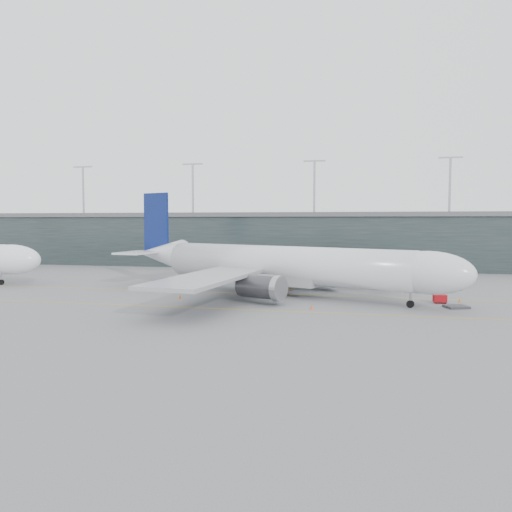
# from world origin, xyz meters

# --- Properties ---
(ground) EXTENTS (320.00, 320.00, 0.00)m
(ground) POSITION_xyz_m (0.00, 0.00, 0.00)
(ground) COLOR #5E5E63
(ground) RESTS_ON ground
(taxiline_a) EXTENTS (160.00, 0.25, 0.02)m
(taxiline_a) POSITION_xyz_m (0.00, -4.00, 0.01)
(taxiline_a) COLOR #CE9413
(taxiline_a) RESTS_ON ground
(taxiline_b) EXTENTS (160.00, 0.25, 0.02)m
(taxiline_b) POSITION_xyz_m (0.00, -20.00, 0.01)
(taxiline_b) COLOR #CE9413
(taxiline_b) RESTS_ON ground
(taxiline_lead_main) EXTENTS (0.25, 60.00, 0.02)m
(taxiline_lead_main) POSITION_xyz_m (5.00, 20.00, 0.01)
(taxiline_lead_main) COLOR #CE9413
(taxiline_lead_main) RESTS_ON ground
(terminal) EXTENTS (240.00, 36.00, 29.00)m
(terminal) POSITION_xyz_m (-0.00, 58.00, 7.62)
(terminal) COLOR #1D2728
(terminal) RESTS_ON ground
(main_aircraft) EXTENTS (63.57, 58.70, 18.60)m
(main_aircraft) POSITION_xyz_m (4.29, -4.55, 5.22)
(main_aircraft) COLOR silver
(main_aircraft) RESTS_ON ground
(jet_bridge) EXTENTS (13.35, 43.89, 6.06)m
(jet_bridge) POSITION_xyz_m (17.34, 21.96, 4.53)
(jet_bridge) COLOR #28282D
(jet_bridge) RESTS_ON ground
(gse_cart) EXTENTS (2.11, 1.50, 1.33)m
(gse_cart) POSITION_xyz_m (30.30, -7.88, 0.74)
(gse_cart) COLOR #A30B12
(gse_cart) RESTS_ON ground
(baggage_dolly) EXTENTS (3.82, 3.44, 0.32)m
(baggage_dolly) POSITION_xyz_m (32.08, -11.85, 0.19)
(baggage_dolly) COLOR #343439
(baggage_dolly) RESTS_ON ground
(uld_a) EXTENTS (2.34, 2.12, 1.75)m
(uld_a) POSITION_xyz_m (-5.95, 9.03, 0.92)
(uld_a) COLOR #37373C
(uld_a) RESTS_ON ground
(uld_b) EXTENTS (2.29, 1.93, 1.90)m
(uld_b) POSITION_xyz_m (-3.77, 12.08, 1.00)
(uld_b) COLOR #37373C
(uld_b) RESTS_ON ground
(uld_c) EXTENTS (2.46, 2.06, 2.07)m
(uld_c) POSITION_xyz_m (-0.55, 11.51, 1.09)
(uld_c) COLOR #37373C
(uld_c) RESTS_ON ground
(cone_nose) EXTENTS (0.46, 0.46, 0.73)m
(cone_nose) POSITION_xyz_m (33.47, -6.37, 0.36)
(cone_nose) COLOR #DC630C
(cone_nose) RESTS_ON ground
(cone_wing_stbd) EXTENTS (0.45, 0.45, 0.71)m
(cone_wing_stbd) POSITION_xyz_m (11.27, -17.62, 0.36)
(cone_wing_stbd) COLOR #E9530C
(cone_wing_stbd) RESTS_ON ground
(cone_wing_port) EXTENTS (0.38, 0.38, 0.61)m
(cone_wing_port) POSITION_xyz_m (9.05, 10.57, 0.31)
(cone_wing_port) COLOR orange
(cone_wing_port) RESTS_ON ground
(cone_tail) EXTENTS (0.46, 0.46, 0.74)m
(cone_tail) POSITION_xyz_m (-11.13, -12.16, 0.37)
(cone_tail) COLOR orange
(cone_tail) RESTS_ON ground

